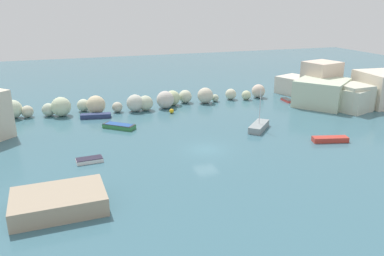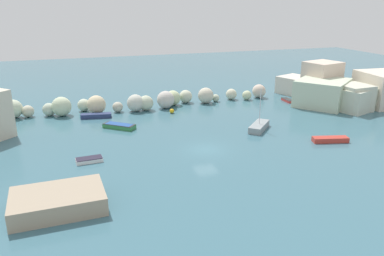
{
  "view_description": "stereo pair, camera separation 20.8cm",
  "coord_description": "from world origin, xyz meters",
  "px_view_note": "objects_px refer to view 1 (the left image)",
  "views": [
    {
      "loc": [
        -14.31,
        -37.67,
        15.8
      ],
      "look_at": [
        0.0,
        4.94,
        1.0
      ],
      "focal_mm": 36.13,
      "sensor_mm": 36.0,
      "label": 1
    },
    {
      "loc": [
        -14.11,
        -37.73,
        15.8
      ],
      "look_at": [
        0.0,
        4.94,
        1.0
      ],
      "focal_mm": 36.13,
      "sensor_mm": 36.0,
      "label": 2
    }
  ],
  "objects_px": {
    "moored_boat_0": "(89,160)",
    "moored_boat_5": "(96,116)",
    "channel_buoy": "(172,111)",
    "moored_boat_3": "(119,126)",
    "stone_dock": "(59,201)",
    "moored_boat_1": "(259,126)",
    "moored_boat_4": "(287,100)",
    "moored_boat_2": "(330,139)"
  },
  "relations": [
    {
      "from": "moored_boat_0",
      "to": "moored_boat_5",
      "type": "bearing_deg",
      "value": -101.39
    },
    {
      "from": "channel_buoy",
      "to": "moored_boat_3",
      "type": "distance_m",
      "value": 9.64
    },
    {
      "from": "stone_dock",
      "to": "moored_boat_1",
      "type": "distance_m",
      "value": 27.82
    },
    {
      "from": "moored_boat_0",
      "to": "moored_boat_4",
      "type": "bearing_deg",
      "value": -158.54
    },
    {
      "from": "moored_boat_0",
      "to": "moored_boat_1",
      "type": "height_order",
      "value": "moored_boat_1"
    },
    {
      "from": "channel_buoy",
      "to": "moored_boat_4",
      "type": "bearing_deg",
      "value": 2.27
    },
    {
      "from": "channel_buoy",
      "to": "moored_boat_5",
      "type": "bearing_deg",
      "value": 174.15
    },
    {
      "from": "stone_dock",
      "to": "moored_boat_3",
      "type": "xyz_separation_m",
      "value": [
        7.55,
        19.27,
        -0.43
      ]
    },
    {
      "from": "moored_boat_2",
      "to": "moored_boat_3",
      "type": "relative_size",
      "value": 1.02
    },
    {
      "from": "moored_boat_0",
      "to": "moored_boat_3",
      "type": "relative_size",
      "value": 0.65
    },
    {
      "from": "moored_boat_0",
      "to": "moored_boat_2",
      "type": "xyz_separation_m",
      "value": [
        27.43,
        -2.8,
        0.08
      ]
    },
    {
      "from": "moored_boat_5",
      "to": "moored_boat_2",
      "type": "bearing_deg",
      "value": -27.52
    },
    {
      "from": "moored_boat_4",
      "to": "moored_boat_5",
      "type": "xyz_separation_m",
      "value": [
        -30.96,
        0.32,
        0.11
      ]
    },
    {
      "from": "stone_dock",
      "to": "moored_boat_0",
      "type": "height_order",
      "value": "stone_dock"
    },
    {
      "from": "channel_buoy",
      "to": "moored_boat_2",
      "type": "relative_size",
      "value": 0.16
    },
    {
      "from": "stone_dock",
      "to": "moored_boat_1",
      "type": "bearing_deg",
      "value": 27.9
    },
    {
      "from": "channel_buoy",
      "to": "stone_dock",
      "type": "bearing_deg",
      "value": -123.67
    },
    {
      "from": "moored_boat_0",
      "to": "moored_boat_2",
      "type": "height_order",
      "value": "moored_boat_2"
    },
    {
      "from": "stone_dock",
      "to": "moored_boat_2",
      "type": "distance_m",
      "value": 31.09
    },
    {
      "from": "channel_buoy",
      "to": "moored_boat_4",
      "type": "xyz_separation_m",
      "value": [
        20.11,
        0.8,
        -0.14
      ]
    },
    {
      "from": "stone_dock",
      "to": "moored_boat_1",
      "type": "height_order",
      "value": "moored_boat_1"
    },
    {
      "from": "moored_boat_1",
      "to": "moored_boat_3",
      "type": "bearing_deg",
      "value": 113.28
    },
    {
      "from": "moored_boat_0",
      "to": "moored_boat_2",
      "type": "distance_m",
      "value": 27.58
    },
    {
      "from": "stone_dock",
      "to": "channel_buoy",
      "type": "bearing_deg",
      "value": 56.33
    },
    {
      "from": "channel_buoy",
      "to": "moored_boat_3",
      "type": "relative_size",
      "value": 0.16
    },
    {
      "from": "moored_boat_0",
      "to": "channel_buoy",
      "type": "bearing_deg",
      "value": -134.97
    },
    {
      "from": "moored_boat_2",
      "to": "moored_boat_4",
      "type": "distance_m",
      "value": 19.3
    },
    {
      "from": "channel_buoy",
      "to": "moored_boat_4",
      "type": "distance_m",
      "value": 20.12
    },
    {
      "from": "moored_boat_1",
      "to": "moored_boat_2",
      "type": "xyz_separation_m",
      "value": [
        5.85,
        -6.71,
        -0.13
      ]
    },
    {
      "from": "channel_buoy",
      "to": "moored_boat_0",
      "type": "distance_m",
      "value": 19.72
    },
    {
      "from": "moored_boat_1",
      "to": "moored_boat_4",
      "type": "distance_m",
      "value": 16.43
    },
    {
      "from": "moored_boat_3",
      "to": "moored_boat_0",
      "type": "bearing_deg",
      "value": -74.19
    },
    {
      "from": "moored_boat_0",
      "to": "moored_boat_3",
      "type": "bearing_deg",
      "value": -117.95
    },
    {
      "from": "stone_dock",
      "to": "moored_boat_3",
      "type": "height_order",
      "value": "stone_dock"
    },
    {
      "from": "channel_buoy",
      "to": "moored_boat_0",
      "type": "relative_size",
      "value": 0.25
    },
    {
      "from": "moored_boat_1",
      "to": "moored_boat_4",
      "type": "bearing_deg",
      "value": -0.9
    },
    {
      "from": "moored_boat_0",
      "to": "moored_boat_5",
      "type": "relative_size",
      "value": 0.63
    },
    {
      "from": "stone_dock",
      "to": "moored_boat_4",
      "type": "relative_size",
      "value": 2.75
    },
    {
      "from": "channel_buoy",
      "to": "moored_boat_5",
      "type": "relative_size",
      "value": 0.16
    },
    {
      "from": "stone_dock",
      "to": "moored_boat_4",
      "type": "xyz_separation_m",
      "value": [
        36.07,
        24.77,
        -0.54
      ]
    },
    {
      "from": "moored_boat_3",
      "to": "moored_boat_5",
      "type": "xyz_separation_m",
      "value": [
        -2.43,
        5.81,
        -0.0
      ]
    },
    {
      "from": "stone_dock",
      "to": "moored_boat_5",
      "type": "relative_size",
      "value": 1.65
    }
  ]
}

